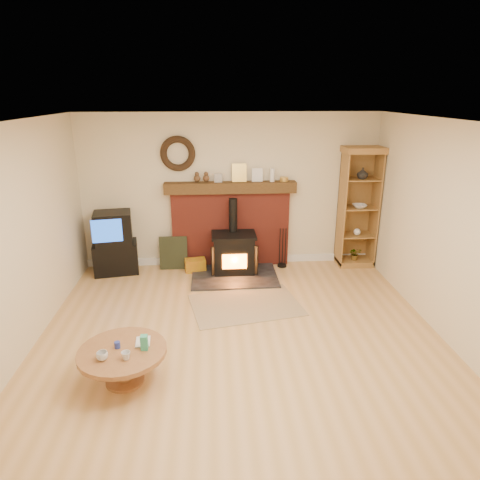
{
  "coord_description": "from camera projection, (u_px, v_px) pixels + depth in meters",
  "views": [
    {
      "loc": [
        -0.32,
        -4.37,
        2.88
      ],
      "look_at": [
        0.05,
        1.0,
        1.03
      ],
      "focal_mm": 32.0,
      "sensor_mm": 36.0,
      "label": 1
    }
  ],
  "objects": [
    {
      "name": "ground",
      "position": [
        242.0,
        349.0,
        5.08
      ],
      "size": [
        5.5,
        5.5,
        0.0
      ],
      "primitive_type": "plane",
      "color": "tan",
      "rests_on": "ground"
    },
    {
      "name": "room_shell",
      "position": [
        240.0,
        207.0,
        4.61
      ],
      "size": [
        5.02,
        5.52,
        2.61
      ],
      "color": "beige",
      "rests_on": "ground"
    },
    {
      "name": "chimney_breast",
      "position": [
        231.0,
        221.0,
        7.34
      ],
      "size": [
        2.2,
        0.22,
        1.78
      ],
      "color": "maroon",
      "rests_on": "ground"
    },
    {
      "name": "wood_stove",
      "position": [
        234.0,
        255.0,
        7.12
      ],
      "size": [
        1.4,
        1.0,
        1.24
      ],
      "color": "black",
      "rests_on": "ground"
    },
    {
      "name": "area_rug",
      "position": [
        246.0,
        305.0,
        6.13
      ],
      "size": [
        1.69,
        1.31,
        0.01
      ],
      "primitive_type": "cube",
      "rotation": [
        0.0,
        0.0,
        0.19
      ],
      "color": "brown",
      "rests_on": "ground"
    },
    {
      "name": "tv_unit",
      "position": [
        115.0,
        244.0,
        7.12
      ],
      "size": [
        0.78,
        0.61,
        1.04
      ],
      "color": "black",
      "rests_on": "ground"
    },
    {
      "name": "curio_cabinet",
      "position": [
        358.0,
        208.0,
        7.3
      ],
      "size": [
        0.66,
        0.48,
        2.06
      ],
      "color": "olive",
      "rests_on": "ground"
    },
    {
      "name": "firelog_box",
      "position": [
        195.0,
        265.0,
        7.27
      ],
      "size": [
        0.37,
        0.26,
        0.21
      ],
      "primitive_type": "cube",
      "rotation": [
        0.0,
        0.0,
        0.14
      ],
      "color": "#C6D610",
      "rests_on": "ground"
    },
    {
      "name": "leaning_painting",
      "position": [
        173.0,
        253.0,
        7.33
      ],
      "size": [
        0.47,
        0.13,
        0.57
      ],
      "primitive_type": "cube",
      "rotation": [
        -0.17,
        0.0,
        0.0
      ],
      "color": "black",
      "rests_on": "ground"
    },
    {
      "name": "fire_tools",
      "position": [
        282.0,
        259.0,
        7.45
      ],
      "size": [
        0.16,
        0.16,
        0.7
      ],
      "color": "black",
      "rests_on": "ground"
    },
    {
      "name": "coffee_table",
      "position": [
        123.0,
        356.0,
        4.4
      ],
      "size": [
        0.91,
        0.91,
        0.55
      ],
      "color": "brown",
      "rests_on": "ground"
    }
  ]
}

